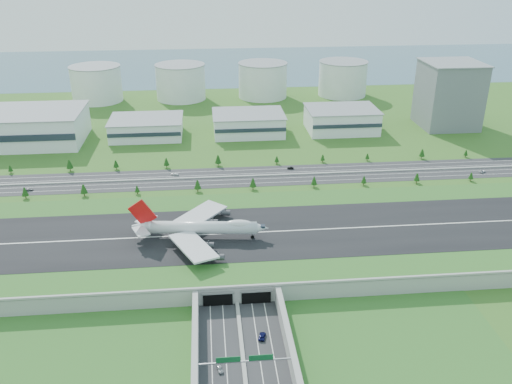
{
  "coord_description": "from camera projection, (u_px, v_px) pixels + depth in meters",
  "views": [
    {
      "loc": [
        -10.57,
        -248.52,
        145.11
      ],
      "look_at": [
        16.6,
        35.0,
        15.48
      ],
      "focal_mm": 38.0,
      "sensor_mm": 36.0,
      "label": 1
    }
  ],
  "objects": [
    {
      "name": "car_7",
      "position": [
        174.0,
        174.0,
        375.36
      ],
      "size": [
        5.91,
        3.87,
        1.59
      ],
      "primitive_type": "imported",
      "rotation": [
        0.0,
        0.0,
        -1.9
      ],
      "color": "white",
      "rests_on": "ground"
    },
    {
      "name": "airfield_deck",
      "position": [
        231.0,
        240.0,
        284.41
      ],
      "size": [
        520.0,
        100.0,
        9.2
      ],
      "color": "gray",
      "rests_on": "ground"
    },
    {
      "name": "north_expressway",
      "position": [
        224.0,
        177.0,
        372.24
      ],
      "size": [
        560.0,
        36.0,
        0.12
      ],
      "primitive_type": "cube",
      "color": "#28282B",
      "rests_on": "ground"
    },
    {
      "name": "fuel_tank_a",
      "position": [
        96.0,
        84.0,
        549.39
      ],
      "size": [
        50.0,
        50.0,
        35.0
      ],
      "primitive_type": "cylinder",
      "color": "silver",
      "rests_on": "ground"
    },
    {
      "name": "car_2",
      "position": [
        262.0,
        336.0,
        219.5
      ],
      "size": [
        3.92,
        6.09,
        1.56
      ],
      "primitive_type": "imported",
      "rotation": [
        0.0,
        0.0,
        2.89
      ],
      "color": "#0C0F3F",
      "rests_on": "ground"
    },
    {
      "name": "boeing_747",
      "position": [
        200.0,
        227.0,
        276.2
      ],
      "size": [
        71.14,
        66.91,
        22.02
      ],
      "rotation": [
        0.0,
        0.0,
        -0.11
      ],
      "color": "silver",
      "rests_on": "airfield_deck"
    },
    {
      "name": "car_5",
      "position": [
        290.0,
        168.0,
        385.74
      ],
      "size": [
        4.9,
        2.32,
        1.55
      ],
      "primitive_type": "imported",
      "rotation": [
        0.0,
        0.0,
        -1.72
      ],
      "color": "black",
      "rests_on": "ground"
    },
    {
      "name": "hangar_mid_b",
      "position": [
        248.0,
        124.0,
        456.99
      ],
      "size": [
        58.0,
        42.0,
        17.0
      ],
      "primitive_type": "cube",
      "color": "white",
      "rests_on": "ground"
    },
    {
      "name": "fuel_tank_b",
      "position": [
        181.0,
        82.0,
        556.77
      ],
      "size": [
        50.0,
        50.0,
        35.0
      ],
      "primitive_type": "cylinder",
      "color": "silver",
      "rests_on": "ground"
    },
    {
      "name": "hangar_west",
      "position": [
        7.0,
        128.0,
        433.87
      ],
      "size": [
        120.0,
        60.0,
        25.0
      ],
      "primitive_type": "cube",
      "color": "white",
      "rests_on": "ground"
    },
    {
      "name": "tree_row",
      "position": [
        203.0,
        172.0,
        368.49
      ],
      "size": [
        500.73,
        48.66,
        8.43
      ],
      "color": "#3D2819",
      "rests_on": "ground"
    },
    {
      "name": "sign_gantry_near",
      "position": [
        245.0,
        362.0,
        197.2
      ],
      "size": [
        38.7,
        0.7,
        9.8
      ],
      "color": "gray",
      "rests_on": "ground"
    },
    {
      "name": "fuel_tank_d",
      "position": [
        343.0,
        79.0,
        571.53
      ],
      "size": [
        50.0,
        50.0,
        35.0
      ],
      "primitive_type": "cylinder",
      "color": "silver",
      "rests_on": "ground"
    },
    {
      "name": "office_tower",
      "position": [
        449.0,
        95.0,
        468.84
      ],
      "size": [
        46.0,
        46.0,
        55.0
      ],
      "primitive_type": "cube",
      "color": "slate",
      "rests_on": "ground"
    },
    {
      "name": "hangar_mid_c",
      "position": [
        341.0,
        120.0,
        463.52
      ],
      "size": [
        58.0,
        42.0,
        19.0
      ],
      "primitive_type": "cube",
      "color": "white",
      "rests_on": "ground"
    },
    {
      "name": "car_4",
      "position": [
        29.0,
        190.0,
        351.35
      ],
      "size": [
        4.77,
        2.12,
        1.59
      ],
      "primitive_type": "imported",
      "rotation": [
        0.0,
        0.0,
        1.62
      ],
      "color": "#57575C",
      "rests_on": "ground"
    },
    {
      "name": "hangar_mid_a",
      "position": [
        147.0,
        128.0,
        450.02
      ],
      "size": [
        58.0,
        42.0,
        15.0
      ],
      "primitive_type": "cube",
      "color": "white",
      "rests_on": "ground"
    },
    {
      "name": "underpass_road",
      "position": [
        246.0,
        378.0,
        194.7
      ],
      "size": [
        38.8,
        120.4,
        8.0
      ],
      "color": "#28282B",
      "rests_on": "ground"
    },
    {
      "name": "bay_water",
      "position": [
        212.0,
        65.0,
        721.07
      ],
      "size": [
        1200.0,
        260.0,
        0.06
      ],
      "primitive_type": "cube",
      "color": "#3B6071",
      "rests_on": "ground"
    },
    {
      "name": "car_0",
      "position": [
        220.0,
        368.0,
        202.63
      ],
      "size": [
        2.83,
        5.12,
        1.65
      ],
      "primitive_type": "imported",
      "rotation": [
        0.0,
        0.0,
        0.19
      ],
      "color": "#ABABAF",
      "rests_on": "ground"
    },
    {
      "name": "ground",
      "position": [
        231.0,
        247.0,
        286.2
      ],
      "size": [
        1200.0,
        1200.0,
        0.0
      ],
      "primitive_type": "plane",
      "color": "#295B1C",
      "rests_on": "ground"
    },
    {
      "name": "car_6",
      "position": [
        482.0,
        171.0,
        380.05
      ],
      "size": [
        5.69,
        4.32,
        1.44
      ],
      "primitive_type": "imported",
      "rotation": [
        0.0,
        0.0,
        2.0
      ],
      "color": "silver",
      "rests_on": "ground"
    },
    {
      "name": "fuel_tank_c",
      "position": [
        263.0,
        80.0,
        564.15
      ],
      "size": [
        50.0,
        50.0,
        35.0
      ],
      "primitive_type": "cylinder",
      "color": "silver",
      "rests_on": "ground"
    }
  ]
}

